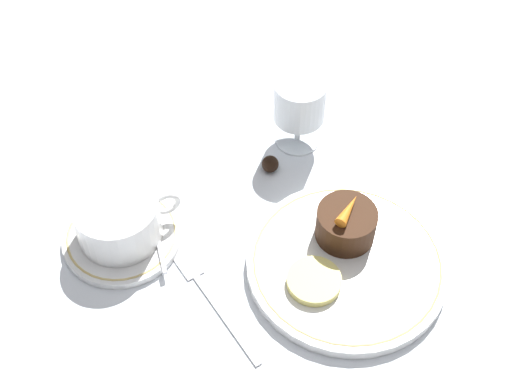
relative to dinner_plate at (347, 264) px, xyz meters
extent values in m
plane|color=white|center=(-0.01, 0.05, -0.01)|extent=(3.00, 3.00, 0.00)
cylinder|color=white|center=(0.00, 0.00, 0.00)|extent=(0.23, 0.23, 0.01)
torus|color=tan|center=(0.00, 0.00, 0.00)|extent=(0.22, 0.22, 0.00)
cylinder|color=white|center=(-0.23, 0.13, 0.00)|extent=(0.14, 0.14, 0.01)
torus|color=tan|center=(-0.23, 0.13, 0.00)|extent=(0.13, 0.13, 0.00)
cylinder|color=white|center=(-0.23, 0.13, 0.03)|extent=(0.10, 0.10, 0.06)
cylinder|color=brown|center=(-0.23, 0.13, 0.03)|extent=(0.09, 0.09, 0.04)
torus|color=white|center=(-0.17, 0.13, 0.03)|extent=(0.04, 0.01, 0.04)
cube|color=silver|center=(-0.19, 0.11, 0.00)|extent=(0.02, 0.09, 0.00)
ellipsoid|color=silver|center=(-0.19, 0.16, 0.00)|extent=(0.02, 0.02, 0.00)
cylinder|color=silver|center=(0.03, 0.21, -0.01)|extent=(0.06, 0.06, 0.01)
cylinder|color=silver|center=(0.03, 0.21, 0.02)|extent=(0.01, 0.01, 0.04)
cylinder|color=silver|center=(0.03, 0.21, 0.07)|extent=(0.07, 0.07, 0.06)
cylinder|color=#470A14|center=(0.03, 0.21, 0.05)|extent=(0.06, 0.06, 0.03)
cube|color=silver|center=(-0.15, -0.01, -0.01)|extent=(0.04, 0.13, 0.01)
cube|color=silver|center=(-0.17, 0.07, -0.01)|extent=(0.03, 0.05, 0.01)
cylinder|color=#381E0F|center=(0.01, 0.04, 0.03)|extent=(0.07, 0.07, 0.04)
cone|color=orange|center=(0.01, 0.04, 0.05)|extent=(0.04, 0.04, 0.01)
cylinder|color=#EFE075|center=(-0.05, -0.01, 0.01)|extent=(0.06, 0.06, 0.01)
sphere|color=black|center=(-0.03, 0.17, 0.00)|extent=(0.02, 0.02, 0.02)
camera|label=1|loc=(-0.26, -0.39, 0.69)|focal=50.00mm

